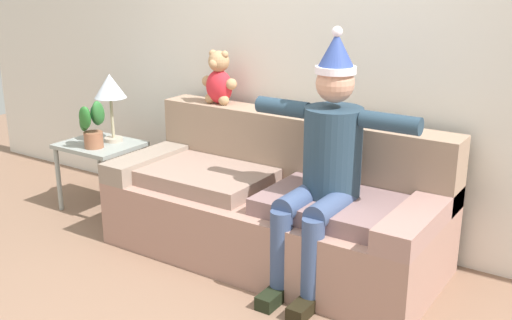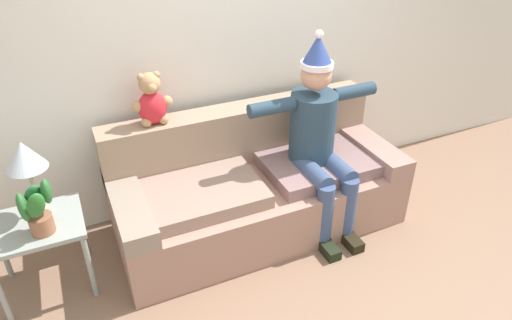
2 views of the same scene
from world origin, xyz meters
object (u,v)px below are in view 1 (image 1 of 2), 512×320
(side_table, at_px, (101,153))
(potted_plant, at_px, (92,125))
(couch, at_px, (277,206))
(table_lamp, at_px, (110,89))
(person_seated, at_px, (325,161))
(teddy_bear, at_px, (219,80))

(side_table, bearing_deg, potted_plant, -63.12)
(couch, distance_m, table_lamp, 1.61)
(potted_plant, bearing_deg, table_lamp, 91.81)
(person_seated, height_order, side_table, person_seated)
(teddy_bear, bearing_deg, person_seated, -22.61)
(teddy_bear, xyz_separation_m, side_table, (-0.89, -0.35, -0.60))
(couch, bearing_deg, table_lamp, 178.84)
(person_seated, bearing_deg, potted_plant, -179.85)
(side_table, distance_m, potted_plant, 0.28)
(person_seated, distance_m, teddy_bear, 1.21)
(teddy_bear, distance_m, side_table, 1.12)
(table_lamp, distance_m, potted_plant, 0.31)
(couch, distance_m, person_seated, 0.63)
(teddy_bear, relative_size, side_table, 0.66)
(couch, relative_size, side_table, 3.75)
(table_lamp, bearing_deg, teddy_bear, 16.63)
(table_lamp, height_order, potted_plant, table_lamp)
(couch, relative_size, person_seated, 1.43)
(person_seated, relative_size, teddy_bear, 3.96)
(teddy_bear, xyz_separation_m, table_lamp, (-0.84, -0.25, -0.12))
(teddy_bear, relative_size, potted_plant, 1.01)
(side_table, height_order, potted_plant, potted_plant)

